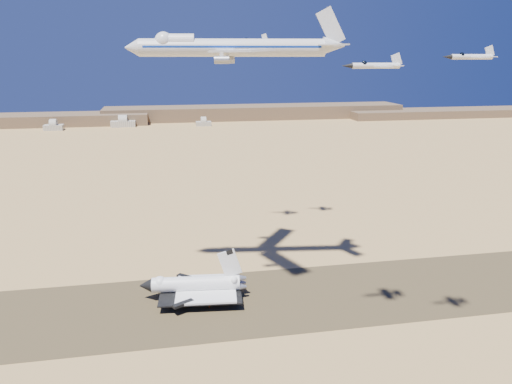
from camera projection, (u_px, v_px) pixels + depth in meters
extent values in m
plane|color=tan|center=(206.00, 305.00, 178.11)|extent=(1200.00, 1200.00, 0.00)
cube|color=brown|center=(206.00, 305.00, 178.10)|extent=(600.00, 50.00, 0.06)
cube|color=brown|center=(256.00, 112.00, 709.12)|extent=(420.00, 60.00, 18.00)
cube|color=brown|center=(447.00, 113.00, 731.79)|extent=(300.00, 60.00, 11.00)
cube|color=beige|center=(54.00, 127.00, 597.68)|extent=(22.00, 14.00, 6.50)
cube|color=beige|center=(123.00, 124.00, 626.10)|extent=(30.00, 15.00, 7.50)
cube|color=beige|center=(204.00, 124.00, 634.81)|extent=(19.00, 12.50, 5.50)
cylinder|color=white|center=(195.00, 284.00, 181.52)|extent=(31.58, 8.59, 5.46)
cone|color=black|center=(146.00, 286.00, 180.06)|extent=(4.89, 5.60, 5.19)
sphere|color=white|center=(160.00, 283.00, 180.27)|extent=(5.07, 5.07, 5.07)
cube|color=white|center=(206.00, 289.00, 182.43)|extent=(23.70, 25.44, 0.88)
cube|color=black|center=(201.00, 290.00, 182.39)|extent=(31.46, 26.23, 0.49)
cube|color=white|center=(230.00, 263.00, 180.56)|extent=(9.06, 1.59, 11.23)
cylinder|color=gray|center=(161.00, 296.00, 181.61)|extent=(0.35, 0.35, 3.12)
cylinder|color=black|center=(161.00, 298.00, 181.88)|extent=(1.11, 0.54, 1.07)
cylinder|color=gray|center=(212.00, 300.00, 178.45)|extent=(0.35, 0.35, 3.12)
cylinder|color=black|center=(212.00, 303.00, 178.72)|extent=(1.11, 0.54, 1.07)
cylinder|color=gray|center=(212.00, 288.00, 187.82)|extent=(0.35, 0.35, 3.12)
cylinder|color=black|center=(212.00, 290.00, 188.09)|extent=(1.11, 0.54, 1.07)
cylinder|color=silver|center=(233.00, 48.00, 171.50)|extent=(64.09, 14.14, 6.01)
cone|color=silver|center=(132.00, 48.00, 169.57)|extent=(5.43, 6.56, 6.01)
sphere|color=silver|center=(164.00, 41.00, 169.61)|extent=(6.20, 6.20, 6.20)
cube|color=silver|center=(239.00, 51.00, 157.44)|extent=(17.84, 29.34, 0.66)
cube|color=silver|center=(237.00, 51.00, 186.37)|extent=(23.19, 27.86, 0.66)
cube|color=silver|center=(334.00, 45.00, 167.28)|extent=(8.74, 11.52, 0.47)
cube|color=silver|center=(327.00, 45.00, 179.04)|extent=(10.37, 11.34, 0.47)
cube|color=silver|center=(331.00, 26.00, 171.55)|extent=(10.70, 2.02, 13.42)
cylinder|color=gray|center=(228.00, 60.00, 164.30)|extent=(4.97, 3.02, 2.44)
cylinder|color=gray|center=(222.00, 60.00, 156.05)|extent=(4.97, 3.02, 2.44)
cylinder|color=gray|center=(227.00, 59.00, 180.57)|extent=(4.97, 3.02, 2.44)
cylinder|color=gray|center=(222.00, 59.00, 188.60)|extent=(4.97, 3.02, 2.44)
imported|color=#E0520D|center=(209.00, 306.00, 175.65)|extent=(0.66, 0.77, 1.78)
imported|color=#E0520D|center=(217.00, 302.00, 178.63)|extent=(0.47, 0.79, 1.58)
imported|color=#E0520D|center=(209.00, 304.00, 176.86)|extent=(1.03, 1.18, 1.80)
cylinder|color=silver|center=(376.00, 66.00, 131.31)|extent=(13.11, 1.80, 1.53)
cone|color=black|center=(347.00, 66.00, 130.06)|extent=(2.86, 1.48, 1.42)
sphere|color=black|center=(364.00, 64.00, 130.65)|extent=(1.53, 1.53, 1.53)
cube|color=silver|center=(380.00, 67.00, 131.55)|extent=(3.99, 8.80, 0.27)
cube|color=silver|center=(395.00, 66.00, 132.18)|extent=(2.51, 5.50, 0.22)
cube|color=silver|center=(396.00, 60.00, 131.82)|extent=(3.30, 0.34, 3.69)
cylinder|color=silver|center=(472.00, 57.00, 124.10)|extent=(11.08, 1.34, 1.29)
cone|color=black|center=(447.00, 57.00, 122.93)|extent=(2.40, 1.21, 1.20)
sphere|color=black|center=(462.00, 55.00, 123.49)|extent=(1.29, 1.29, 1.29)
cube|color=silver|center=(475.00, 58.00, 124.31)|extent=(3.26, 7.39, 0.23)
cube|color=silver|center=(488.00, 57.00, 124.90)|extent=(2.05, 4.62, 0.18)
cube|color=silver|center=(490.00, 51.00, 124.59)|extent=(2.79, 0.24, 3.12)
cylinder|color=silver|center=(253.00, 40.00, 222.53)|extent=(11.85, 4.26, 1.39)
cone|color=black|center=(237.00, 40.00, 222.95)|extent=(2.81, 1.88, 1.29)
sphere|color=black|center=(246.00, 39.00, 222.58)|extent=(1.39, 1.39, 1.39)
cube|color=silver|center=(255.00, 41.00, 222.53)|extent=(5.30, 8.53, 0.25)
cube|color=silver|center=(264.00, 40.00, 222.24)|extent=(3.33, 5.33, 0.20)
cube|color=silver|center=(265.00, 37.00, 221.86)|extent=(2.96, 0.98, 3.35)
cylinder|color=silver|center=(300.00, 51.00, 233.01)|extent=(11.70, 4.21, 1.37)
cone|color=black|center=(285.00, 51.00, 233.43)|extent=(2.77, 1.86, 1.27)
sphere|color=black|center=(294.00, 50.00, 233.06)|extent=(1.37, 1.37, 1.37)
cube|color=silver|center=(303.00, 52.00, 233.00)|extent=(5.24, 8.42, 0.24)
cube|color=silver|center=(311.00, 51.00, 232.72)|extent=(3.28, 5.26, 0.20)
cube|color=silver|center=(311.00, 48.00, 232.35)|extent=(2.92, 0.96, 3.31)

